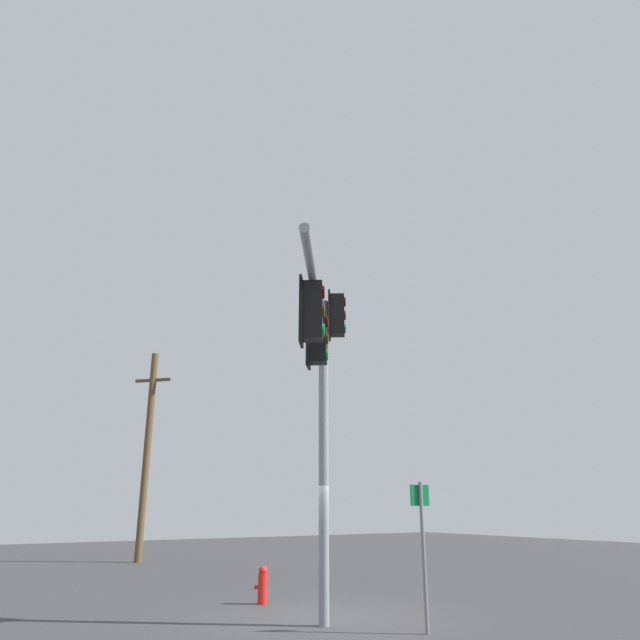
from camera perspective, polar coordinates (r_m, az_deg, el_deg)
ground_plane at (r=13.30m, az=0.60°, el=-26.56°), size 60.00×60.00×0.00m
signal_mast_assembly at (r=11.31m, az=0.05°, el=-4.13°), size 3.62×4.76×6.54m
utility_pole_wooden at (r=26.39m, az=-16.24°, el=-11.92°), size 1.22×1.28×8.49m
route_sign_primary at (r=11.59m, az=9.79°, el=-19.81°), size 0.38×0.12×2.54m
fire_hydrant at (r=14.89m, az=-5.52°, el=-23.95°), size 0.28×0.27×0.81m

